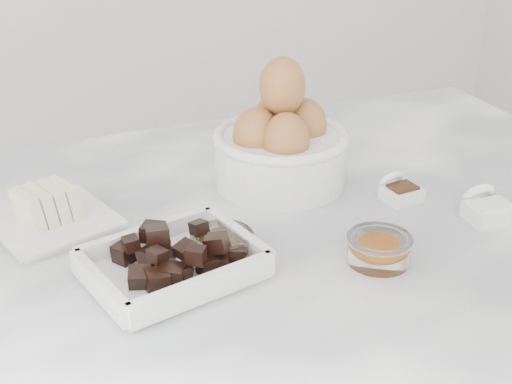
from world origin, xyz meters
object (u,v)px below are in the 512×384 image
sugar_ramekin (259,154)px  salt_spoon (487,207)px  zest_bowl (379,248)px  chocolate_dish (173,260)px  vanilla_spoon (399,190)px  honey_bowl (222,245)px  butter_plate (50,214)px  egg_bowl (280,144)px

sugar_ramekin → salt_spoon: (0.22, -0.25, -0.01)m
zest_bowl → chocolate_dish: bearing=165.7°
salt_spoon → sugar_ramekin: bearing=131.1°
vanilla_spoon → salt_spoon: 0.12m
sugar_ramekin → vanilla_spoon: 0.22m
zest_bowl → vanilla_spoon: (0.11, 0.13, -0.01)m
sugar_ramekin → zest_bowl: 0.29m
honey_bowl → butter_plate: bearing=140.3°
egg_bowl → salt_spoon: (0.21, -0.20, -0.05)m
honey_bowl → vanilla_spoon: size_ratio=1.18×
butter_plate → zest_bowl: bearing=-33.3°
zest_bowl → salt_spoon: size_ratio=1.02×
egg_bowl → chocolate_dish: bearing=-139.5°
honey_bowl → salt_spoon: 0.36m
sugar_ramekin → zest_bowl: (0.03, -0.29, -0.01)m
zest_bowl → vanilla_spoon: size_ratio=1.21×
sugar_ramekin → zest_bowl: size_ratio=1.01×
honey_bowl → zest_bowl: (0.17, -0.08, 0.00)m
chocolate_dish → vanilla_spoon: 0.35m
butter_plate → honey_bowl: size_ratio=2.33×
honey_bowl → egg_bowl: bearing=48.0°
butter_plate → salt_spoon: bearing=-19.3°
chocolate_dish → zest_bowl: chocolate_dish is taller
honey_bowl → salt_spoon: size_ratio=0.99×
honey_bowl → zest_bowl: same height
sugar_ramekin → salt_spoon: sugar_ramekin is taller
chocolate_dish → salt_spoon: bearing=-2.7°
chocolate_dish → butter_plate: butter_plate is taller
zest_bowl → salt_spoon: bearing=12.0°
sugar_ramekin → honey_bowl: bearing=-122.3°
salt_spoon → zest_bowl: bearing=-168.0°
butter_plate → vanilla_spoon: (0.46, -0.09, -0.01)m
sugar_ramekin → zest_bowl: sugar_ramekin is taller
egg_bowl → butter_plate: bearing=-177.4°
salt_spoon → chocolate_dish: bearing=177.3°
butter_plate → sugar_ramekin: bearing=11.7°
sugar_ramekin → egg_bowl: egg_bowl is taller
butter_plate → vanilla_spoon: size_ratio=2.75×
egg_bowl → zest_bowl: 0.25m
egg_bowl → zest_bowl: egg_bowl is taller
salt_spoon → egg_bowl: bearing=135.8°
zest_bowl → vanilla_spoon: 0.17m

